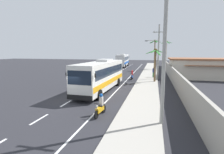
% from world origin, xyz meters
% --- Properties ---
extents(ground_plane, '(160.00, 160.00, 0.00)m').
position_xyz_m(ground_plane, '(0.00, 0.00, 0.00)').
color(ground_plane, '#28282D').
extents(sidewalk_kerb, '(3.20, 90.00, 0.14)m').
position_xyz_m(sidewalk_kerb, '(6.80, 10.00, 0.07)').
color(sidewalk_kerb, '#A8A399').
rests_on(sidewalk_kerb, ground).
extents(lane_markings, '(3.58, 71.36, 0.01)m').
position_xyz_m(lane_markings, '(2.12, 14.88, 0.00)').
color(lane_markings, white).
rests_on(lane_markings, ground).
extents(boundary_wall, '(0.24, 60.00, 2.25)m').
position_xyz_m(boundary_wall, '(10.60, 14.00, 1.13)').
color(boundary_wall, '#9E998E').
rests_on(boundary_wall, ground).
extents(coach_bus_foreground, '(3.38, 11.85, 3.77)m').
position_xyz_m(coach_bus_foreground, '(1.55, 5.34, 1.96)').
color(coach_bus_foreground, silver).
rests_on(coach_bus_foreground, ground).
extents(coach_bus_far_lane, '(3.31, 11.30, 3.93)m').
position_xyz_m(coach_bus_far_lane, '(-1.84, 38.92, 2.04)').
color(coach_bus_far_lane, white).
rests_on(coach_bus_far_lane, ground).
extents(motorcycle_beside_bus, '(0.56, 1.96, 1.64)m').
position_xyz_m(motorcycle_beside_bus, '(3.99, -2.81, 0.67)').
color(motorcycle_beside_bus, black).
rests_on(motorcycle_beside_bus, ground).
extents(motorcycle_trailing, '(0.56, 1.96, 1.55)m').
position_xyz_m(motorcycle_trailing, '(4.19, 14.50, 0.64)').
color(motorcycle_trailing, black).
rests_on(motorcycle_trailing, ground).
extents(pedestrian_near_kerb, '(0.36, 0.36, 1.73)m').
position_xyz_m(pedestrian_near_kerb, '(7.70, 17.09, 1.04)').
color(pedestrian_near_kerb, '#2D7A47').
rests_on(pedestrian_near_kerb, sidewalk_kerb).
extents(utility_pole_nearest, '(2.04, 0.24, 9.86)m').
position_xyz_m(utility_pole_nearest, '(8.36, -3.56, 5.09)').
color(utility_pole_nearest, '#9E9E99').
rests_on(utility_pole_nearest, ground).
extents(utility_pole_mid, '(3.27, 0.24, 9.07)m').
position_xyz_m(utility_pole_mid, '(8.31, 15.45, 4.82)').
color(utility_pole_mid, '#9E9E99').
rests_on(utility_pole_mid, ground).
extents(palm_nearest, '(3.04, 2.79, 5.19)m').
position_xyz_m(palm_nearest, '(7.91, 12.58, 3.72)').
color(palm_nearest, brown).
rests_on(palm_nearest, ground).
extents(palm_second, '(2.85, 2.87, 7.55)m').
position_xyz_m(palm_second, '(10.77, 34.36, 5.54)').
color(palm_second, brown).
rests_on(palm_second, ground).
extents(palm_third, '(2.96, 3.02, 7.55)m').
position_xyz_m(palm_third, '(7.79, 29.98, 5.42)').
color(palm_third, brown).
rests_on(palm_third, ground).
extents(roadside_building, '(13.02, 7.39, 3.52)m').
position_xyz_m(roadside_building, '(16.91, 19.06, 1.78)').
color(roadside_building, beige).
rests_on(roadside_building, ground).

